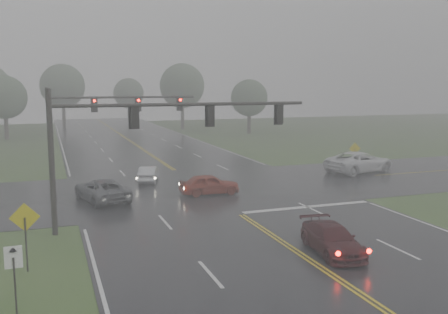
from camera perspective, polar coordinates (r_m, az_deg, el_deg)
name	(u,v)px	position (r m, az deg, el deg)	size (l,w,h in m)	color
main_road	(209,194)	(34.44, -1.67, -4.24)	(18.00, 160.00, 0.02)	black
cross_street	(201,188)	(36.31, -2.65, -3.59)	(120.00, 14.00, 0.02)	black
stop_bar	(307,207)	(31.19, 9.49, -5.69)	(8.50, 0.50, 0.01)	silver
sedan_maroon	(332,253)	(23.22, 12.21, -10.69)	(1.76, 4.33, 1.26)	#36090D
sedan_red	(209,194)	(34.29, -1.67, -4.30)	(1.65, 4.09, 1.39)	maroon
sedan_silver	(149,182)	(39.10, -8.58, -2.82)	(1.29, 3.71, 1.22)	#B4B7BD
car_grey	(102,201)	(33.33, -13.75, -4.91)	(2.38, 5.17, 1.44)	#4E5055
pickup_white	(359,172)	(44.40, 15.19, -1.68)	(2.92, 6.34, 1.76)	silver
signal_gantry_near	(138,130)	(26.17, -9.75, 3.05)	(13.89, 0.32, 7.29)	black
signal_gantry_far	(96,113)	(42.99, -14.41, 4.85)	(12.34, 0.37, 7.26)	black
sign_diamond_west	(25,226)	(21.57, -21.78, -7.29)	(1.18, 0.12, 2.83)	black
sign_arrow_white	(14,269)	(17.45, -22.87, -11.69)	(0.54, 0.10, 2.45)	black
sign_diamond_east	(355,152)	(44.64, 14.72, 0.57)	(1.03, 0.23, 2.50)	black
tree_nw_a	(4,97)	(74.29, -23.80, 6.26)	(5.94, 5.94, 8.72)	#382D24
tree_ne_a	(182,86)	(84.18, -4.81, 8.11)	(7.47, 7.47, 10.97)	#382D24
tree_n_mid	(63,86)	(89.47, -17.97, 7.73)	(7.44, 7.44, 10.93)	#382D24
tree_e_near	(249,98)	(76.29, 2.89, 6.76)	(5.62, 5.62, 8.25)	#382D24
tree_n_far	(129,93)	(100.46, -10.86, 7.17)	(5.93, 5.93, 8.71)	#382D24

